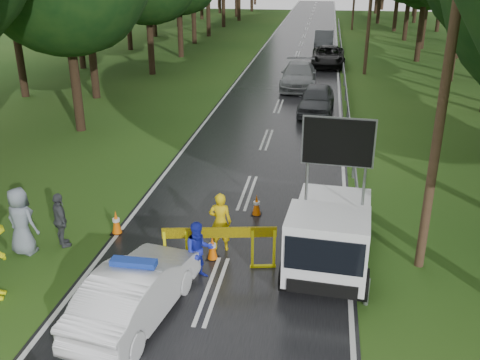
% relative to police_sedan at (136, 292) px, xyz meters
% --- Properties ---
extents(ground, '(160.00, 160.00, 0.00)m').
position_rel_police_sedan_xyz_m(ground, '(1.45, 1.32, -0.68)').
color(ground, '#1E4714').
rests_on(ground, ground).
extents(road, '(7.00, 140.00, 0.02)m').
position_rel_police_sedan_xyz_m(road, '(1.45, 31.32, -0.67)').
color(road, black).
rests_on(road, ground).
extents(guardrail, '(0.12, 60.06, 0.70)m').
position_rel_police_sedan_xyz_m(guardrail, '(5.15, 30.99, -0.13)').
color(guardrail, gray).
rests_on(guardrail, ground).
extents(utility_pole_near, '(1.40, 0.24, 10.00)m').
position_rel_police_sedan_xyz_m(utility_pole_near, '(6.65, 3.32, 4.38)').
color(utility_pole_near, '#412D1E').
rests_on(utility_pole_near, ground).
extents(police_sedan, '(2.09, 4.30, 1.49)m').
position_rel_police_sedan_xyz_m(police_sedan, '(0.00, 0.00, 0.00)').
color(police_sedan, white).
rests_on(police_sedan, ground).
extents(work_truck, '(2.39, 4.80, 3.71)m').
position_rel_police_sedan_xyz_m(work_truck, '(4.24, 2.89, 0.32)').
color(work_truck, gray).
rests_on(work_truck, ground).
extents(barrier, '(2.90, 0.61, 1.22)m').
position_rel_police_sedan_xyz_m(barrier, '(1.45, 2.32, 0.24)').
color(barrier, yellow).
rests_on(barrier, ground).
extents(officer, '(0.65, 0.45, 1.72)m').
position_rel_police_sedan_xyz_m(officer, '(1.27, 3.32, 0.18)').
color(officer, yellow).
rests_on(officer, ground).
extents(civilian, '(0.95, 0.88, 1.56)m').
position_rel_police_sedan_xyz_m(civilian, '(1.01, 1.82, 0.10)').
color(civilian, '#1C27B7').
rests_on(civilian, ground).
extents(bystander_mid, '(0.92, 0.98, 1.62)m').
position_rel_police_sedan_xyz_m(bystander_mid, '(-3.18, 2.82, 0.13)').
color(bystander_mid, '#44464C').
rests_on(bystander_mid, ground).
extents(bystander_right, '(1.08, 0.84, 1.94)m').
position_rel_police_sedan_xyz_m(bystander_right, '(-4.04, 2.30, 0.29)').
color(bystander_right, gray).
rests_on(bystander_right, ground).
extents(queue_car_first, '(1.99, 4.44, 1.48)m').
position_rel_police_sedan_xyz_m(queue_car_first, '(3.52, 18.25, 0.06)').
color(queue_car_first, '#3E4146').
rests_on(queue_car_first, ground).
extents(queue_car_second, '(2.18, 5.32, 1.54)m').
position_rel_police_sedan_xyz_m(queue_car_second, '(2.25, 24.25, 0.09)').
color(queue_car_second, gray).
rests_on(queue_car_second, ground).
extents(queue_car_third, '(2.46, 5.32, 1.48)m').
position_rel_police_sedan_xyz_m(queue_car_third, '(4.05, 32.01, 0.06)').
color(queue_car_third, black).
rests_on(queue_car_third, ground).
extents(queue_car_fourth, '(1.69, 4.78, 1.57)m').
position_rel_police_sedan_xyz_m(queue_car_fourth, '(3.62, 40.81, 0.10)').
color(queue_car_fourth, '#42454A').
rests_on(queue_car_fourth, ground).
extents(cone_center, '(0.33, 0.33, 0.71)m').
position_rel_police_sedan_xyz_m(cone_center, '(1.15, 2.77, -0.34)').
color(cone_center, black).
rests_on(cone_center, ground).
extents(cone_far, '(0.34, 0.34, 0.71)m').
position_rel_police_sedan_xyz_m(cone_far, '(1.98, 5.64, -0.34)').
color(cone_far, black).
rests_on(cone_far, ground).
extents(cone_left_mid, '(0.35, 0.35, 0.74)m').
position_rel_police_sedan_xyz_m(cone_left_mid, '(-1.95, 3.77, -0.32)').
color(cone_left_mid, black).
rests_on(cone_left_mid, ground).
extents(cone_right, '(0.32, 0.32, 0.69)m').
position_rel_police_sedan_xyz_m(cone_right, '(4.95, 5.39, -0.35)').
color(cone_right, black).
rests_on(cone_right, ground).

